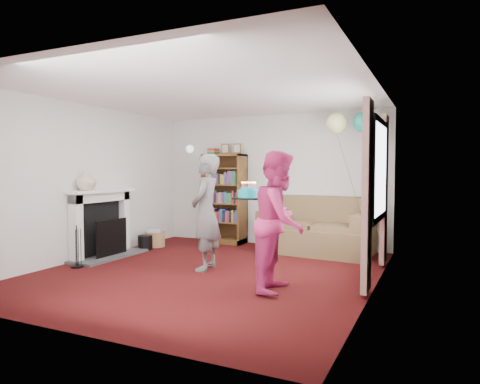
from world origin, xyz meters
The scene contains 16 objects.
ground centered at (0.00, 0.00, 0.00)m, with size 5.00×5.00×0.00m, color black.
wall_back centered at (0.00, 2.51, 1.25)m, with size 4.50×0.02×2.50m, color silver.
wall_left centered at (-2.26, 0.00, 1.25)m, with size 0.02×5.00×2.50m, color silver.
wall_right centered at (2.26, 0.00, 1.25)m, with size 0.02×5.00×2.50m, color silver.
ceiling centered at (0.00, 0.00, 2.50)m, with size 4.50×5.00×0.01m, color white.
fireplace centered at (-2.09, 0.19, 0.51)m, with size 0.55×1.80×1.12m.
window_bay centered at (2.21, 0.60, 1.20)m, with size 0.14×2.02×2.20m.
wall_sconce centered at (-1.75, 2.36, 1.88)m, with size 0.16×0.23×0.16m.
bookcase centered at (-0.91, 2.30, 0.87)m, with size 0.83×0.42×1.96m.
sofa centered at (1.03, 2.08, 0.36)m, with size 1.84×0.97×0.97m.
wicker_basket centered at (-1.90, 1.34, 0.15)m, with size 0.37×0.37×0.34m.
person_striped centered at (-0.10, 0.12, 0.84)m, with size 0.61×0.40×1.67m, color black.
person_magenta centered at (1.22, -0.44, 0.84)m, with size 0.81×0.63×1.67m, color #C02663.
birthday_cake centered at (0.71, -0.19, 1.14)m, with size 0.34×0.34×0.22m.
balloons centered at (1.59, 1.93, 2.22)m, with size 0.78×0.34×1.70m.
mantel_vase centered at (-2.12, -0.15, 1.29)m, with size 0.31×0.31×0.32m, color beige.
Camera 1 is at (2.94, -5.24, 1.45)m, focal length 32.00 mm.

